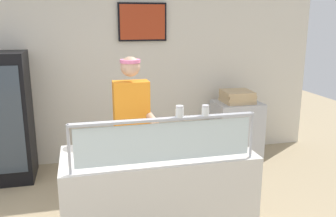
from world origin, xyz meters
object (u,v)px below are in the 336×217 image
at_px(pizza_tray, 143,148).
at_px(pizza_server, 146,147).
at_px(pepper_flake_shaker, 205,111).
at_px(drink_fridge, 2,118).
at_px(parmesan_shaker, 180,112).
at_px(worker_figure, 132,126).
at_px(pizza_box_stack, 237,97).

bearing_deg(pizza_tray, pizza_server, -34.28).
bearing_deg(pepper_flake_shaker, drink_fridge, 131.81).
distance_m(pizza_server, drink_fridge, 2.46).
height_order(pizza_tray, pepper_flake_shaker, pepper_flake_shaker).
bearing_deg(parmesan_shaker, pepper_flake_shaker, -0.00).
distance_m(parmesan_shaker, worker_figure, 1.12).
xyz_separation_m(parmesan_shaker, worker_figure, (-0.25, 1.02, -0.40)).
relative_size(pizza_tray, pizza_server, 1.64).
xyz_separation_m(pizza_tray, pizza_server, (0.03, -0.02, 0.02)).
distance_m(pepper_flake_shaker, drink_fridge, 3.08).
distance_m(parmesan_shaker, pepper_flake_shaker, 0.22).
distance_m(pizza_tray, drink_fridge, 2.43).
distance_m(pepper_flake_shaker, worker_figure, 1.19).
xyz_separation_m(pizza_server, drink_fridge, (-1.59, 1.88, -0.12)).
bearing_deg(drink_fridge, worker_figure, -38.72).
relative_size(pizza_tray, worker_figure, 0.26).
xyz_separation_m(pizza_server, worker_figure, (-0.04, 0.63, 0.02)).
xyz_separation_m(worker_figure, pizza_box_stack, (1.78, 1.20, -0.01)).
height_order(pizza_server, pizza_box_stack, pizza_box_stack).
bearing_deg(worker_figure, pizza_server, -86.74).
bearing_deg(pepper_flake_shaker, parmesan_shaker, 180.00).
height_order(parmesan_shaker, drink_fridge, drink_fridge).
xyz_separation_m(parmesan_shaker, pizza_box_stack, (1.53, 2.22, -0.41)).
relative_size(pizza_server, worker_figure, 0.16).
bearing_deg(parmesan_shaker, worker_figure, 103.72).
bearing_deg(pepper_flake_shaker, pizza_box_stack, 59.42).
xyz_separation_m(pepper_flake_shaker, worker_figure, (-0.47, 1.02, -0.39)).
xyz_separation_m(worker_figure, drink_fridge, (-1.55, 1.24, -0.14)).
height_order(pizza_tray, pizza_box_stack, pizza_box_stack).
height_order(pepper_flake_shaker, pizza_box_stack, pepper_flake_shaker).
xyz_separation_m(parmesan_shaker, drink_fridge, (-1.80, 2.26, -0.54)).
distance_m(pizza_tray, worker_figure, 0.62).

